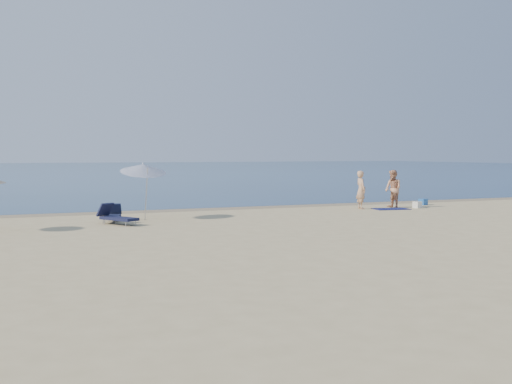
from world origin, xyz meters
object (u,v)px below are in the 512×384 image
at_px(blue_cooler, 423,202).
at_px(umbrella_near, 143,168).
at_px(person_right, 393,189).
at_px(person_left, 361,190).

xyz_separation_m(blue_cooler, umbrella_near, (-15.17, -1.40, 1.94)).
bearing_deg(umbrella_near, person_right, 0.87).
xyz_separation_m(person_right, umbrella_near, (-12.69, -0.55, 1.16)).
xyz_separation_m(person_left, person_right, (1.81, -0.09, 0.01)).
xyz_separation_m(person_left, umbrella_near, (-10.88, -0.64, 1.17)).
height_order(person_left, umbrella_near, umbrella_near).
relative_size(person_right, umbrella_near, 0.76).
height_order(person_right, umbrella_near, umbrella_near).
distance_m(person_right, umbrella_near, 12.75).
bearing_deg(person_right, person_left, -94.48).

